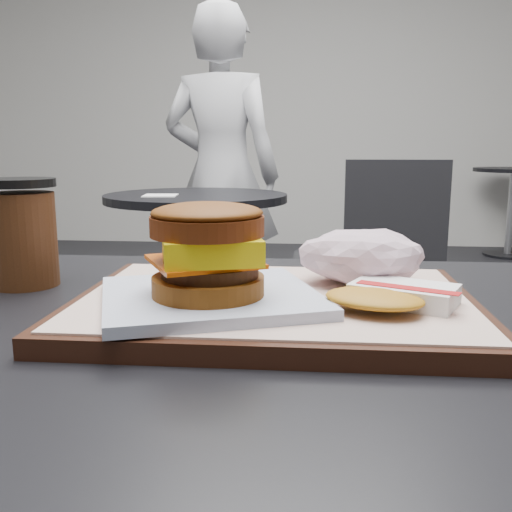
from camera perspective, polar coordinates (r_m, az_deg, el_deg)
The scene contains 10 objects.
customer_table at distance 0.62m, azimuth -3.29°, elevation -22.88°, with size 0.80×0.60×0.77m.
serving_tray at distance 0.55m, azimuth 1.88°, elevation -4.89°, with size 0.38×0.28×0.02m.
breakfast_sandwich at distance 0.51m, azimuth -4.74°, elevation -0.58°, with size 0.24×0.22×0.09m.
hash_brown at distance 0.52m, azimuth 13.33°, elevation -3.90°, with size 0.13×0.12×0.02m.
crumpled_wrapper at distance 0.60m, azimuth 10.53°, elevation -0.04°, with size 0.13×0.10×0.06m, color silver, non-canonical shape.
coffee_cup at distance 0.71m, azimuth -22.31°, elevation 2.00°, with size 0.08×0.08×0.12m.
neighbor_table at distance 2.24m, azimuth -5.91°, elevation 1.09°, with size 0.70×0.70×0.75m.
napkin at distance 2.14m, azimuth -9.55°, elevation 5.99°, with size 0.12×0.12×0.00m, color white.
neighbor_chair at distance 2.30m, azimuth 10.64°, elevation 0.21°, with size 0.60×0.42×0.88m.
patron at distance 2.80m, azimuth -3.50°, elevation 8.04°, with size 0.58×0.38×1.58m, color silver.
Camera 1 is at (0.08, -0.51, 0.93)m, focal length 40.00 mm.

